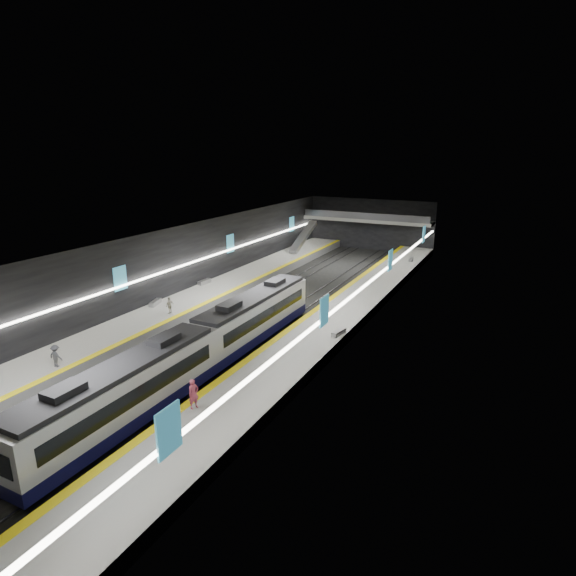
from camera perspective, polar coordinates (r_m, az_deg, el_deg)
The scene contains 25 objects.
ground at distance 47.25m, azimuth -3.23°, elevation -3.25°, with size 70.00×70.00×0.00m, color black.
ceiling at distance 45.19m, azimuth -3.40°, elevation 6.35°, with size 20.00×70.00×0.04m, color beige.
wall_left at distance 51.64m, azimuth -13.00°, elevation 2.70°, with size 0.04×70.00×8.00m, color black.
wall_right at distance 42.14m, azimuth 8.57°, elevation -0.16°, with size 0.04×70.00×8.00m, color black.
wall_back at distance 77.72m, azimuth 9.73°, elevation 7.43°, with size 20.00×0.04×8.00m, color black.
platform_left at distance 51.07m, azimuth -10.57°, elevation -1.39°, with size 5.00×70.00×1.00m, color slate.
tile_surface_left at distance 50.91m, azimuth -10.60°, elevation -0.85°, with size 5.00×70.00×0.02m, color #999994.
tactile_strip_left at distance 49.66m, azimuth -8.57°, elevation -1.18°, with size 0.60×70.00×0.02m, color yellow.
platform_right at distance 44.04m, azimuth 5.28°, elevation -4.10°, with size 5.00×70.00×1.00m, color slate.
tile_surface_right at distance 43.86m, azimuth 5.30°, elevation -3.48°, with size 5.00×70.00×0.02m, color #999994.
tactile_strip_right at distance 44.65m, azimuth 2.67°, elevation -3.05°, with size 0.60×70.00×0.02m, color yellow.
rails at distance 47.23m, azimuth -3.24°, elevation -3.18°, with size 6.52×70.00×0.12m.
train at distance 35.13m, azimuth -10.28°, elevation -6.82°, with size 2.69×30.04×3.60m.
ad_posters at distance 46.77m, azimuth -2.71°, elevation 2.32°, with size 19.94×53.50×2.20m.
cove_light_left at distance 51.57m, azimuth -12.81°, elevation 2.46°, with size 0.25×68.60×0.12m, color white.
cove_light_right at distance 42.26m, azimuth 8.30°, elevation -0.38°, with size 0.25×68.60×0.12m, color white.
mezzanine_bridge at distance 75.61m, azimuth 9.30°, elevation 8.00°, with size 20.00×3.00×1.50m.
escalator at distance 72.23m, azimuth 1.83°, elevation 6.09°, with size 1.20×8.00×0.60m, color #99999E.
bench_left_near at distance 48.76m, azimuth -15.45°, elevation -1.69°, with size 0.50×1.82×0.44m, color #99999E.
bench_left_far at distance 54.96m, azimuth -9.88°, elevation 0.71°, with size 0.50×1.82×0.44m, color #99999E.
bench_right_near at distance 39.92m, azimuth 6.04°, elevation -5.27°, with size 0.46×1.66×0.41m, color #99999E.
bench_right_far at distance 67.04m, azimuth 14.36°, elevation 3.28°, with size 0.45×1.64×0.40m, color #99999E.
passenger_right_a at distance 29.49m, azimuth -11.13°, elevation -12.25°, with size 0.67×0.44×1.84m, color #BB465B.
passenger_left_a at distance 45.72m, azimuth -13.84°, elevation -2.03°, with size 0.93×0.39×1.59m, color beige.
passenger_left_b at distance 37.70m, azimuth -25.82°, elevation -7.28°, with size 1.04×0.60×1.62m, color #3E3F46.
Camera 1 is at (22.28, -38.50, 15.96)m, focal length 30.00 mm.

